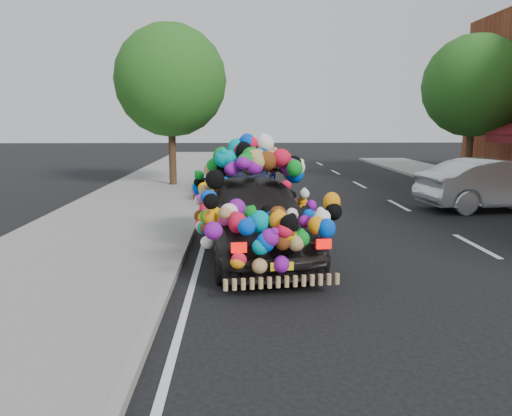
# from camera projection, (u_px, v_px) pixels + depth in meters

# --- Properties ---
(ground) EXTENTS (100.00, 100.00, 0.00)m
(ground) POSITION_uv_depth(u_px,v_px,m) (301.00, 248.00, 10.12)
(ground) COLOR black
(ground) RESTS_ON ground
(sidewalk) EXTENTS (4.00, 60.00, 0.12)m
(sidewalk) POSITION_uv_depth(u_px,v_px,m) (87.00, 246.00, 9.96)
(sidewalk) COLOR gray
(sidewalk) RESTS_ON ground
(kerb) EXTENTS (0.15, 60.00, 0.13)m
(kerb) POSITION_uv_depth(u_px,v_px,m) (185.00, 245.00, 10.02)
(kerb) COLOR gray
(kerb) RESTS_ON ground
(lane_markings) EXTENTS (6.00, 50.00, 0.01)m
(lane_markings) POSITION_uv_depth(u_px,v_px,m) (476.00, 246.00, 10.24)
(lane_markings) COLOR silver
(lane_markings) RESTS_ON ground
(tree_near_sidewalk) EXTENTS (4.20, 4.20, 6.13)m
(tree_near_sidewalk) POSITION_uv_depth(u_px,v_px,m) (170.00, 81.00, 18.65)
(tree_near_sidewalk) COLOR #332114
(tree_near_sidewalk) RESTS_ON ground
(tree_far_b) EXTENTS (4.00, 4.00, 5.90)m
(tree_far_b) POSITION_uv_depth(u_px,v_px,m) (474.00, 86.00, 19.57)
(tree_far_b) COLOR #332114
(tree_far_b) RESTS_ON ground
(plush_art_car) EXTENTS (2.81, 4.98, 2.19)m
(plush_art_car) POSITION_uv_depth(u_px,v_px,m) (255.00, 198.00, 9.25)
(plush_art_car) COLOR black
(plush_art_car) RESTS_ON ground
(navy_sedan) EXTENTS (2.68, 5.38, 1.50)m
(navy_sedan) POSITION_uv_depth(u_px,v_px,m) (243.00, 175.00, 16.80)
(navy_sedan) COLOR black
(navy_sedan) RESTS_ON ground
(silver_hatchback) EXTENTS (4.61, 2.07, 1.47)m
(silver_hatchback) POSITION_uv_depth(u_px,v_px,m) (497.00, 185.00, 14.33)
(silver_hatchback) COLOR silver
(silver_hatchback) RESTS_ON ground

